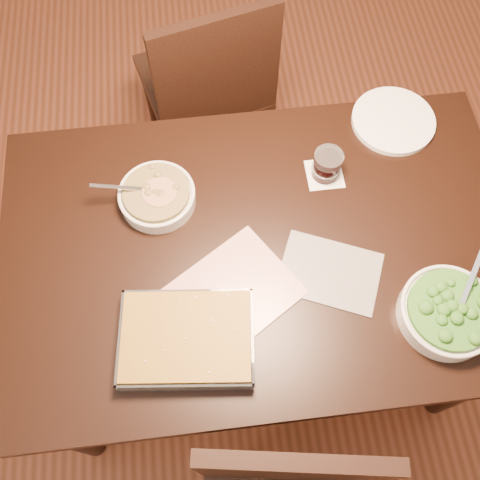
{
  "coord_description": "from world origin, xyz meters",
  "views": [
    {
      "loc": [
        -0.13,
        -0.59,
        2.04
      ],
      "look_at": [
        -0.06,
        0.0,
        0.8
      ],
      "focal_mm": 40.0,
      "sensor_mm": 36.0,
      "label": 1
    }
  ],
  "objects_px": {
    "chair_far": "(209,86)",
    "broccoli_bowl": "(448,312)",
    "baking_dish": "(187,339)",
    "dinner_plate": "(393,121)",
    "stew_bowl": "(157,196)",
    "wine_tumbler": "(327,165)",
    "table": "(260,260)"
  },
  "relations": [
    {
      "from": "chair_far",
      "to": "broccoli_bowl",
      "type": "bearing_deg",
      "value": 101.81
    },
    {
      "from": "wine_tumbler",
      "to": "chair_far",
      "type": "xyz_separation_m",
      "value": [
        -0.29,
        0.58,
        -0.29
      ]
    },
    {
      "from": "broccoli_bowl",
      "to": "baking_dish",
      "type": "relative_size",
      "value": 0.73
    },
    {
      "from": "baking_dish",
      "to": "chair_far",
      "type": "xyz_separation_m",
      "value": [
        0.13,
        1.02,
        -0.26
      ]
    },
    {
      "from": "table",
      "to": "baking_dish",
      "type": "relative_size",
      "value": 4.05
    },
    {
      "from": "broccoli_bowl",
      "to": "chair_far",
      "type": "distance_m",
      "value": 1.18
    },
    {
      "from": "table",
      "to": "dinner_plate",
      "type": "bearing_deg",
      "value": 38.83
    },
    {
      "from": "stew_bowl",
      "to": "baking_dish",
      "type": "height_order",
      "value": "stew_bowl"
    },
    {
      "from": "dinner_plate",
      "to": "broccoli_bowl",
      "type": "bearing_deg",
      "value": -91.8
    },
    {
      "from": "baking_dish",
      "to": "chair_far",
      "type": "relative_size",
      "value": 0.38
    },
    {
      "from": "baking_dish",
      "to": "dinner_plate",
      "type": "bearing_deg",
      "value": 48.05
    },
    {
      "from": "baking_dish",
      "to": "wine_tumbler",
      "type": "bearing_deg",
      "value": 52.02
    },
    {
      "from": "stew_bowl",
      "to": "dinner_plate",
      "type": "height_order",
      "value": "stew_bowl"
    },
    {
      "from": "stew_bowl",
      "to": "broccoli_bowl",
      "type": "relative_size",
      "value": 0.93
    },
    {
      "from": "stew_bowl",
      "to": "broccoli_bowl",
      "type": "distance_m",
      "value": 0.81
    },
    {
      "from": "stew_bowl",
      "to": "dinner_plate",
      "type": "distance_m",
      "value": 0.74
    },
    {
      "from": "wine_tumbler",
      "to": "baking_dish",
      "type": "bearing_deg",
      "value": -134.02
    },
    {
      "from": "chair_far",
      "to": "wine_tumbler",
      "type": "bearing_deg",
      "value": 102.19
    },
    {
      "from": "stew_bowl",
      "to": "wine_tumbler",
      "type": "relative_size",
      "value": 2.59
    },
    {
      "from": "stew_bowl",
      "to": "broccoli_bowl",
      "type": "height_order",
      "value": "broccoli_bowl"
    },
    {
      "from": "baking_dish",
      "to": "chair_far",
      "type": "bearing_deg",
      "value": 88.55
    },
    {
      "from": "broccoli_bowl",
      "to": "dinner_plate",
      "type": "relative_size",
      "value": 1.02
    },
    {
      "from": "table",
      "to": "chair_far",
      "type": "distance_m",
      "value": 0.8
    },
    {
      "from": "broccoli_bowl",
      "to": "wine_tumbler",
      "type": "relative_size",
      "value": 2.79
    },
    {
      "from": "baking_dish",
      "to": "dinner_plate",
      "type": "xyz_separation_m",
      "value": [
        0.66,
        0.6,
        -0.02
      ]
    },
    {
      "from": "broccoli_bowl",
      "to": "baking_dish",
      "type": "height_order",
      "value": "broccoli_bowl"
    },
    {
      "from": "baking_dish",
      "to": "wine_tumbler",
      "type": "height_order",
      "value": "wine_tumbler"
    },
    {
      "from": "chair_far",
      "to": "baking_dish",
      "type": "bearing_deg",
      "value": 67.9
    },
    {
      "from": "table",
      "to": "stew_bowl",
      "type": "distance_m",
      "value": 0.34
    },
    {
      "from": "dinner_plate",
      "to": "chair_far",
      "type": "bearing_deg",
      "value": 141.62
    },
    {
      "from": "stew_bowl",
      "to": "baking_dish",
      "type": "relative_size",
      "value": 0.68
    },
    {
      "from": "stew_bowl",
      "to": "broccoli_bowl",
      "type": "bearing_deg",
      "value": -30.99
    }
  ]
}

